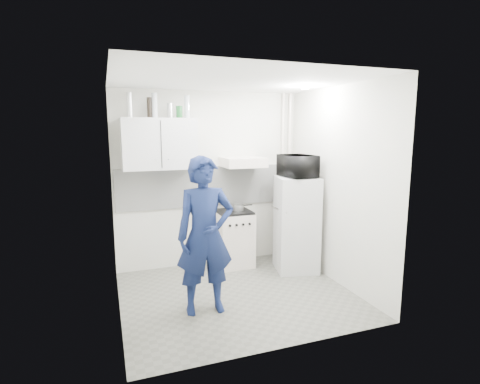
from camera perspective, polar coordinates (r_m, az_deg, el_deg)
name	(u,v)px	position (r m, az deg, el deg)	size (l,w,h in m)	color
floor	(237,295)	(4.86, -0.44, -15.36)	(2.80, 2.80, 0.00)	#53544A
ceiling	(237,80)	(4.45, -0.48, 16.68)	(2.80, 2.80, 0.00)	white
wall_back	(209,180)	(5.66, -4.69, 1.89)	(2.80, 2.80, 0.00)	silver
wall_left	(114,200)	(4.23, -18.65, -1.12)	(2.60, 2.60, 0.00)	silver
wall_right	(337,186)	(5.11, 14.51, 0.82)	(2.60, 2.60, 0.00)	silver
person	(205,236)	(4.18, -5.32, -6.64)	(0.64, 0.42, 1.77)	#111C43
stove	(234,239)	(5.70, -0.93, -7.19)	(0.51, 0.51, 0.82)	silver
fridge	(296,224)	(5.51, 8.59, -4.86)	(0.57, 0.57, 1.38)	silver
stove_top	(234,212)	(5.59, -0.94, -3.01)	(0.49, 0.49, 0.03)	black
saucepan	(238,208)	(5.59, -0.25, -2.38)	(0.16, 0.16, 0.09)	silver
microwave	(298,166)	(5.37, 8.81, 3.92)	(0.39, 0.57, 0.32)	black
bottle_a	(129,105)	(5.26, -16.49, 12.57)	(0.07, 0.07, 0.32)	silver
bottle_c	(149,108)	(5.28, -13.64, 12.39)	(0.07, 0.07, 0.27)	black
bottle_d	(155,105)	(5.29, -12.89, 12.74)	(0.07, 0.07, 0.33)	#B2B7BC
canister_a	(170,111)	(5.32, -10.61, 12.09)	(0.08, 0.08, 0.20)	silver
canister_b	(179,112)	(5.34, -9.24, 11.93)	(0.09, 0.09, 0.17)	#144C1E
bottle_e	(187,107)	(5.36, -8.06, 12.72)	(0.08, 0.08, 0.31)	#B2B7BC
upper_cabinet	(159,144)	(5.29, -12.19, 7.18)	(1.00, 0.35, 0.70)	silver
range_hood	(243,162)	(5.53, 0.48, 4.57)	(0.60, 0.50, 0.14)	silver
backsplash	(210,186)	(5.66, -4.64, 0.87)	(2.74, 0.03, 0.60)	white
pipe_a	(289,177)	(6.05, 7.47, 2.34)	(0.05, 0.05, 2.60)	silver
pipe_b	(282,177)	(6.00, 6.45, 2.30)	(0.04, 0.04, 2.60)	silver
ceiling_spot_fixture	(305,88)	(5.04, 9.90, 15.35)	(0.10, 0.10, 0.02)	white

